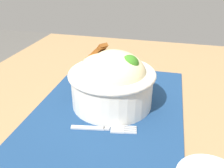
# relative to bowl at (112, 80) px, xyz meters

# --- Properties ---
(table) EXTENTS (1.12, 0.85, 0.74)m
(table) POSITION_rel_bowl_xyz_m (0.05, 0.01, -0.13)
(table) COLOR #99754C
(table) RESTS_ON ground_plane
(placemat) EXTENTS (0.44, 0.33, 0.00)m
(placemat) POSITION_rel_bowl_xyz_m (0.01, -0.00, -0.06)
(placemat) COLOR navy
(placemat) RESTS_ON table
(bowl) EXTENTS (0.19, 0.19, 0.14)m
(bowl) POSITION_rel_bowl_xyz_m (0.00, 0.00, 0.00)
(bowl) COLOR silver
(bowl) RESTS_ON placemat
(fork) EXTENTS (0.04, 0.13, 0.00)m
(fork) POSITION_rel_bowl_xyz_m (0.10, 0.01, -0.06)
(fork) COLOR #BCBCBC
(fork) RESTS_ON placemat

